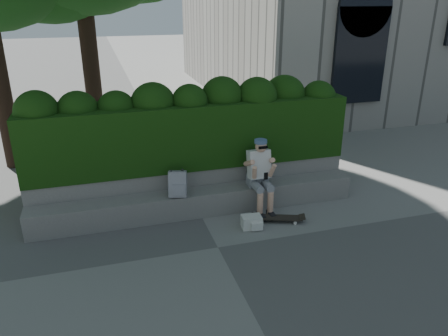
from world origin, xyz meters
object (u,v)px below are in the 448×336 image
object	(u,v)px
backpack_plaid	(178,184)
backpack_ground	(251,222)
person	(260,173)
skateboard	(278,218)

from	to	relation	value
backpack_plaid	backpack_ground	world-z (taller)	backpack_plaid
person	backpack_plaid	world-z (taller)	person
skateboard	person	bearing A→B (deg)	126.77
person	skateboard	distance (m)	0.88
person	skateboard	bearing A→B (deg)	-73.24
person	skateboard	world-z (taller)	person
backpack_plaid	backpack_ground	size ratio (longest dim) A/B	1.35
person	skateboard	xyz separation A→B (m)	(0.16, -0.54, -0.68)
backpack_plaid	backpack_ground	distance (m)	1.45
skateboard	backpack_ground	bearing A→B (deg)	-153.07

